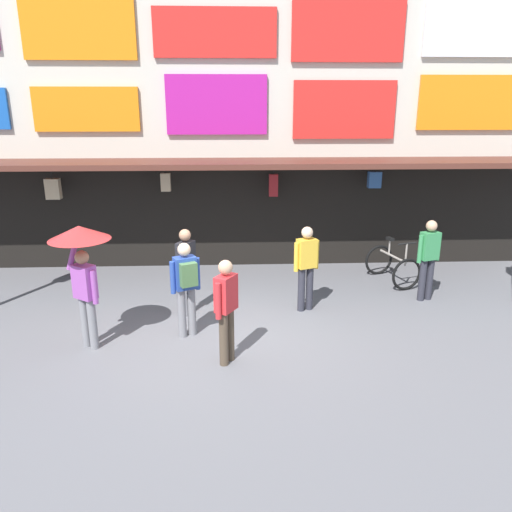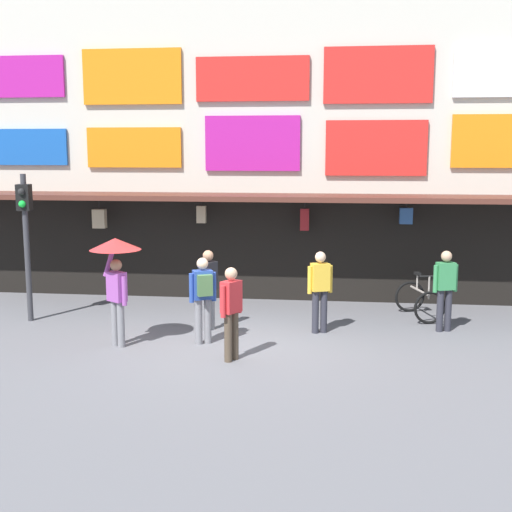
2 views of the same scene
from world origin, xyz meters
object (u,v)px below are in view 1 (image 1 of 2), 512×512
object	(u,v)px
pedestrian_in_purple	(306,264)
pedestrian_in_black	(186,267)
bicycle_parked	(392,265)
pedestrian_in_blue	(226,306)
pedestrian_in_yellow	(428,256)
pedestrian_with_umbrella	(81,253)
pedestrian_in_green	(186,283)

from	to	relation	value
pedestrian_in_purple	pedestrian_in_black	distance (m)	2.28
bicycle_parked	pedestrian_in_blue	size ratio (longest dim) A/B	0.78
pedestrian_in_blue	pedestrian_in_black	size ratio (longest dim) A/B	1.00
pedestrian_in_blue	pedestrian_in_yellow	world-z (taller)	same
bicycle_parked	pedestrian_in_black	distance (m)	4.77
bicycle_parked	pedestrian_in_black	bearing A→B (deg)	-160.48
pedestrian_in_black	pedestrian_in_blue	bearing A→B (deg)	-67.86
pedestrian_in_black	pedestrian_in_purple	bearing A→B (deg)	2.35
pedestrian_in_black	pedestrian_in_yellow	bearing A→B (deg)	6.00
pedestrian_with_umbrella	pedestrian_in_yellow	size ratio (longest dim) A/B	1.24
pedestrian_in_purple	pedestrian_with_umbrella	bearing A→B (deg)	-159.69
bicycle_parked	pedestrian_in_black	world-z (taller)	pedestrian_in_black
pedestrian_in_green	pedestrian_in_purple	size ratio (longest dim) A/B	1.00
pedestrian_in_blue	pedestrian_with_umbrella	bearing A→B (deg)	165.19
pedestrian_in_green	pedestrian_in_yellow	world-z (taller)	same
pedestrian_in_yellow	pedestrian_in_black	bearing A→B (deg)	-174.00
pedestrian_with_umbrella	pedestrian_in_purple	size ratio (longest dim) A/B	1.24
pedestrian_in_yellow	pedestrian_in_purple	bearing A→B (deg)	-170.75
pedestrian_in_green	pedestrian_in_black	distance (m)	0.97
bicycle_parked	pedestrian_in_black	xyz separation A→B (m)	(-4.46, -1.58, 0.55)
pedestrian_with_umbrella	pedestrian_in_blue	xyz separation A→B (m)	(2.28, -0.60, -0.69)
pedestrian_in_blue	pedestrian_in_purple	bearing A→B (deg)	53.04
pedestrian_in_purple	pedestrian_in_yellow	xyz separation A→B (m)	(2.54, 0.41, 0.00)
pedestrian_with_umbrella	pedestrian_in_black	xyz separation A→B (m)	(1.50, 1.31, -0.69)
bicycle_parked	pedestrian_in_green	world-z (taller)	pedestrian_in_green
pedestrian_in_purple	pedestrian_in_yellow	bearing A→B (deg)	9.25
pedestrian_with_umbrella	pedestrian_in_blue	bearing A→B (deg)	-14.81
bicycle_parked	pedestrian_with_umbrella	world-z (taller)	pedestrian_with_umbrella
pedestrian_in_purple	pedestrian_in_yellow	size ratio (longest dim) A/B	1.00
pedestrian_with_umbrella	pedestrian_in_black	size ratio (longest dim) A/B	1.24
pedestrian_with_umbrella	pedestrian_in_green	distance (m)	1.75
pedestrian_in_black	bicycle_parked	bearing A→B (deg)	19.52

